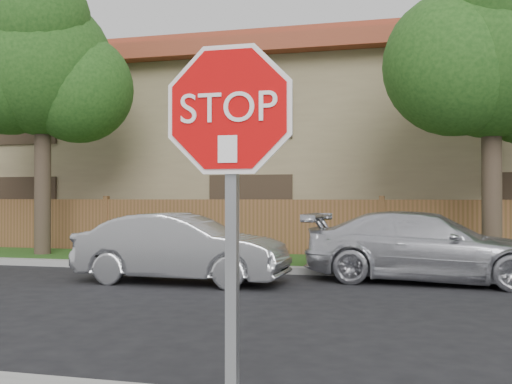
# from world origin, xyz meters

# --- Properties ---
(far_curb) EXTENTS (70.00, 0.30, 0.15)m
(far_curb) POSITION_xyz_m (0.00, 8.15, 0.07)
(far_curb) COLOR gray
(far_curb) RESTS_ON ground
(grass_strip) EXTENTS (70.00, 3.00, 0.12)m
(grass_strip) POSITION_xyz_m (0.00, 9.80, 0.06)
(grass_strip) COLOR #1E4714
(grass_strip) RESTS_ON ground
(fence) EXTENTS (70.00, 0.12, 1.60)m
(fence) POSITION_xyz_m (0.00, 11.40, 0.80)
(fence) COLOR brown
(fence) RESTS_ON ground
(apartment_building) EXTENTS (35.20, 9.20, 7.20)m
(apartment_building) POSITION_xyz_m (0.00, 17.00, 3.53)
(apartment_building) COLOR #877653
(apartment_building) RESTS_ON ground
(tree_left) EXTENTS (4.80, 3.90, 7.78)m
(tree_left) POSITION_xyz_m (-8.98, 9.57, 5.22)
(tree_left) COLOR #382B21
(tree_left) RESTS_ON ground
(tree_mid) EXTENTS (4.80, 3.90, 7.35)m
(tree_mid) POSITION_xyz_m (2.52, 9.57, 4.87)
(tree_mid) COLOR #382B21
(tree_mid) RESTS_ON ground
(stop_sign) EXTENTS (1.01, 0.13, 2.55)m
(stop_sign) POSITION_xyz_m (-0.25, -1.48, 1.83)
(stop_sign) COLOR gray
(stop_sign) RESTS_ON sidewalk_near
(sedan_left) EXTENTS (4.12, 1.50, 1.35)m
(sedan_left) POSITION_xyz_m (-3.59, 6.25, 0.67)
(sedan_left) COLOR #A8A9AC
(sedan_left) RESTS_ON ground
(sedan_right) EXTENTS (4.89, 2.30, 1.38)m
(sedan_right) POSITION_xyz_m (1.04, 7.55, 0.69)
(sedan_right) COLOR silver
(sedan_right) RESTS_ON ground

